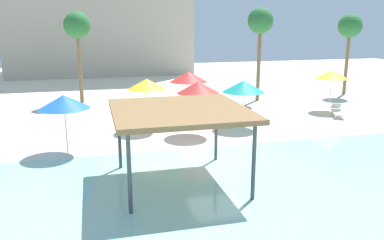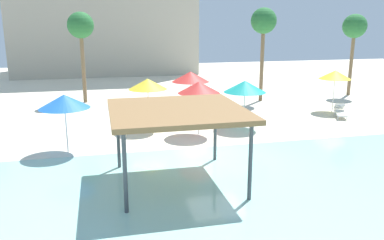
{
  "view_description": "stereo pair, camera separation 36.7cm",
  "coord_description": "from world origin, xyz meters",
  "px_view_note": "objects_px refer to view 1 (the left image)",
  "views": [
    {
      "loc": [
        -5.29,
        -16.1,
        5.98
      ],
      "look_at": [
        -0.68,
        2.0,
        1.3
      ],
      "focal_mm": 37.14,
      "sensor_mm": 36.0,
      "label": 1
    },
    {
      "loc": [
        -4.93,
        -16.18,
        5.98
      ],
      "look_at": [
        -0.68,
        2.0,
        1.3
      ],
      "focal_mm": 37.14,
      "sensor_mm": 36.0,
      "label": 2
    }
  ],
  "objects_px": {
    "beach_umbrella_yellow_1": "(147,84)",
    "beach_umbrella_red_4": "(189,77)",
    "palm_tree_1": "(260,23)",
    "palm_tree_2": "(350,28)",
    "lounge_chair_0": "(337,111)",
    "beach_umbrella_blue_7": "(64,102)",
    "beach_umbrella_teal_0": "(244,86)",
    "shade_pavilion": "(180,113)",
    "beach_umbrella_red_6": "(198,87)",
    "beach_umbrella_yellow_3": "(332,74)",
    "palm_tree_0": "(77,28)"
  },
  "relations": [
    {
      "from": "beach_umbrella_blue_7",
      "to": "beach_umbrella_yellow_3",
      "type": "bearing_deg",
      "value": 16.25
    },
    {
      "from": "beach_umbrella_yellow_3",
      "to": "palm_tree_0",
      "type": "bearing_deg",
      "value": 156.92
    },
    {
      "from": "beach_umbrella_teal_0",
      "to": "beach_umbrella_red_4",
      "type": "bearing_deg",
      "value": 127.64
    },
    {
      "from": "beach_umbrella_yellow_1",
      "to": "lounge_chair_0",
      "type": "distance_m",
      "value": 12.52
    },
    {
      "from": "beach_umbrella_red_4",
      "to": "beach_umbrella_blue_7",
      "type": "bearing_deg",
      "value": -142.56
    },
    {
      "from": "beach_umbrella_red_6",
      "to": "palm_tree_1",
      "type": "xyz_separation_m",
      "value": [
        6.89,
        7.9,
        3.23
      ]
    },
    {
      "from": "palm_tree_1",
      "to": "palm_tree_2",
      "type": "relative_size",
      "value": 1.06
    },
    {
      "from": "shade_pavilion",
      "to": "palm_tree_2",
      "type": "relative_size",
      "value": 0.74
    },
    {
      "from": "beach_umbrella_red_6",
      "to": "palm_tree_2",
      "type": "distance_m",
      "value": 17.46
    },
    {
      "from": "beach_umbrella_red_6",
      "to": "lounge_chair_0",
      "type": "xyz_separation_m",
      "value": [
        9.81,
        1.82,
        -2.23
      ]
    },
    {
      "from": "shade_pavilion",
      "to": "palm_tree_1",
      "type": "relative_size",
      "value": 0.7
    },
    {
      "from": "beach_umbrella_yellow_3",
      "to": "palm_tree_0",
      "type": "distance_m",
      "value": 18.11
    },
    {
      "from": "beach_umbrella_teal_0",
      "to": "palm_tree_0",
      "type": "xyz_separation_m",
      "value": [
        -9.08,
        9.6,
        3.12
      ]
    },
    {
      "from": "palm_tree_0",
      "to": "palm_tree_1",
      "type": "relative_size",
      "value": 0.96
    },
    {
      "from": "beach_umbrella_yellow_3",
      "to": "palm_tree_1",
      "type": "bearing_deg",
      "value": 126.22
    },
    {
      "from": "shade_pavilion",
      "to": "beach_umbrella_red_6",
      "type": "bearing_deg",
      "value": 69.12
    },
    {
      "from": "shade_pavilion",
      "to": "palm_tree_0",
      "type": "relative_size",
      "value": 0.73
    },
    {
      "from": "beach_umbrella_yellow_1",
      "to": "palm_tree_2",
      "type": "bearing_deg",
      "value": 21.52
    },
    {
      "from": "beach_umbrella_red_6",
      "to": "lounge_chair_0",
      "type": "height_order",
      "value": "beach_umbrella_red_6"
    },
    {
      "from": "beach_umbrella_yellow_3",
      "to": "palm_tree_1",
      "type": "xyz_separation_m",
      "value": [
        -3.33,
        4.54,
        3.3
      ]
    },
    {
      "from": "palm_tree_1",
      "to": "beach_umbrella_blue_7",
      "type": "bearing_deg",
      "value": -145.13
    },
    {
      "from": "beach_umbrella_red_4",
      "to": "palm_tree_1",
      "type": "relative_size",
      "value": 0.42
    },
    {
      "from": "beach_umbrella_yellow_3",
      "to": "palm_tree_1",
      "type": "height_order",
      "value": "palm_tree_1"
    },
    {
      "from": "palm_tree_0",
      "to": "shade_pavilion",
      "type": "bearing_deg",
      "value": -77.11
    },
    {
      "from": "beach_umbrella_red_6",
      "to": "beach_umbrella_yellow_3",
      "type": "bearing_deg",
      "value": 18.22
    },
    {
      "from": "beach_umbrella_red_4",
      "to": "beach_umbrella_red_6",
      "type": "height_order",
      "value": "beach_umbrella_red_4"
    },
    {
      "from": "shade_pavilion",
      "to": "beach_umbrella_yellow_3",
      "type": "height_order",
      "value": "shade_pavilion"
    },
    {
      "from": "beach_umbrella_red_6",
      "to": "palm_tree_1",
      "type": "distance_m",
      "value": 10.97
    },
    {
      "from": "lounge_chair_0",
      "to": "palm_tree_1",
      "type": "bearing_deg",
      "value": -129.21
    },
    {
      "from": "beach_umbrella_teal_0",
      "to": "lounge_chair_0",
      "type": "bearing_deg",
      "value": 8.69
    },
    {
      "from": "beach_umbrella_red_4",
      "to": "palm_tree_2",
      "type": "distance_m",
      "value": 15.5
    },
    {
      "from": "beach_umbrella_yellow_3",
      "to": "palm_tree_1",
      "type": "relative_size",
      "value": 0.4
    },
    {
      "from": "beach_umbrella_teal_0",
      "to": "beach_umbrella_yellow_3",
      "type": "distance_m",
      "value": 7.8
    },
    {
      "from": "shade_pavilion",
      "to": "beach_umbrella_yellow_1",
      "type": "relative_size",
      "value": 1.68
    },
    {
      "from": "beach_umbrella_teal_0",
      "to": "beach_umbrella_blue_7",
      "type": "height_order",
      "value": "beach_umbrella_blue_7"
    },
    {
      "from": "palm_tree_1",
      "to": "palm_tree_2",
      "type": "height_order",
      "value": "palm_tree_1"
    },
    {
      "from": "shade_pavilion",
      "to": "palm_tree_2",
      "type": "bearing_deg",
      "value": 40.54
    },
    {
      "from": "beach_umbrella_yellow_1",
      "to": "beach_umbrella_red_4",
      "type": "height_order",
      "value": "beach_umbrella_red_4"
    },
    {
      "from": "beach_umbrella_yellow_1",
      "to": "palm_tree_2",
      "type": "height_order",
      "value": "palm_tree_2"
    },
    {
      "from": "palm_tree_1",
      "to": "beach_umbrella_yellow_1",
      "type": "bearing_deg",
      "value": -146.4
    },
    {
      "from": "beach_umbrella_yellow_1",
      "to": "beach_umbrella_blue_7",
      "type": "relative_size",
      "value": 1.05
    },
    {
      "from": "beach_umbrella_yellow_1",
      "to": "beach_umbrella_red_4",
      "type": "xyz_separation_m",
      "value": [
        2.95,
        2.24,
        0.01
      ]
    },
    {
      "from": "beach_umbrella_yellow_1",
      "to": "lounge_chair_0",
      "type": "relative_size",
      "value": 1.46
    },
    {
      "from": "shade_pavilion",
      "to": "beach_umbrella_red_4",
      "type": "distance_m",
      "value": 10.59
    },
    {
      "from": "beach_umbrella_yellow_3",
      "to": "beach_umbrella_blue_7",
      "type": "relative_size",
      "value": 1.02
    },
    {
      "from": "palm_tree_2",
      "to": "palm_tree_0",
      "type": "bearing_deg",
      "value": 175.1
    },
    {
      "from": "shade_pavilion",
      "to": "beach_umbrella_teal_0",
      "type": "xyz_separation_m",
      "value": [
        5.27,
        7.06,
        -0.35
      ]
    },
    {
      "from": "beach_umbrella_yellow_3",
      "to": "palm_tree_0",
      "type": "relative_size",
      "value": 0.42
    },
    {
      "from": "shade_pavilion",
      "to": "palm_tree_1",
      "type": "height_order",
      "value": "palm_tree_1"
    },
    {
      "from": "shade_pavilion",
      "to": "beach_umbrella_yellow_1",
      "type": "height_order",
      "value": "shade_pavilion"
    }
  ]
}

